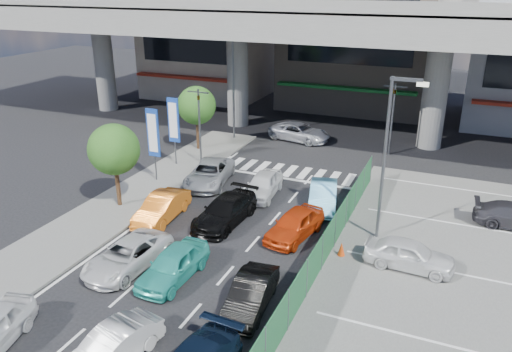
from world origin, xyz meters
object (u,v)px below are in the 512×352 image
at_px(kei_truck_front_right, 323,196).
at_px(street_lamp_left, 235,80).
at_px(signboard_near, 153,135).
at_px(traffic_cone, 341,249).
at_px(hatch_black_mid_right, 251,294).
at_px(taxi_teal_mid, 173,265).
at_px(traffic_light_left, 199,108).
at_px(crossing_wagon_silver, 299,132).
at_px(sedan_white_mid_left, 128,256).
at_px(taxi_orange_left, 162,208).
at_px(taxi_orange_right, 295,224).
at_px(sedan_white_front_mid, 263,185).
at_px(wagon_silver_front_left, 209,173).
at_px(tree_far, 197,106).
at_px(tree_near, 114,150).
at_px(traffic_light_right, 394,102).
at_px(parked_sedan_white, 409,254).
at_px(sedan_black_mid, 225,211).
at_px(hatch_white_back_mid, 111,347).
at_px(signboard_far, 174,122).
at_px(street_lamp_right, 389,147).

bearing_deg(kei_truck_front_right, street_lamp_left, 122.36).
height_order(signboard_near, traffic_cone, signboard_near).
bearing_deg(hatch_black_mid_right, taxi_teal_mid, 165.64).
bearing_deg(traffic_light_left, crossing_wagon_silver, 59.02).
bearing_deg(signboard_near, traffic_cone, -18.86).
height_order(sedan_white_mid_left, hatch_black_mid_right, hatch_black_mid_right).
bearing_deg(taxi_orange_left, taxi_teal_mid, -56.70).
bearing_deg(taxi_orange_right, sedan_white_front_mid, 140.02).
bearing_deg(taxi_teal_mid, signboard_near, 128.69).
height_order(taxi_teal_mid, wagon_silver_front_left, taxi_teal_mid).
bearing_deg(hatch_black_mid_right, sedan_white_front_mid, 103.83).
height_order(tree_far, taxi_orange_left, tree_far).
bearing_deg(wagon_silver_front_left, tree_near, -132.82).
relative_size(traffic_light_right, tree_far, 1.08).
bearing_deg(traffic_cone, taxi_teal_mid, -143.12).
xyz_separation_m(traffic_light_right, traffic_cone, (0.32, -15.45, -3.54)).
height_order(tree_near, parked_sedan_white, tree_near).
bearing_deg(street_lamp_left, sedan_black_mid, -67.08).
bearing_deg(taxi_orange_left, traffic_light_left, 100.96).
relative_size(taxi_orange_left, parked_sedan_white, 1.08).
distance_m(taxi_teal_mid, taxi_orange_right, 6.59).
xyz_separation_m(traffic_light_left, street_lamp_left, (-0.13, 6.00, 0.83)).
distance_m(traffic_light_left, parked_sedan_white, 17.44).
bearing_deg(hatch_white_back_mid, traffic_cone, 72.46).
bearing_deg(sedan_white_mid_left, tree_far, 112.98).
bearing_deg(taxi_teal_mid, signboard_far, 122.60).
distance_m(signboard_far, tree_near, 7.03).
bearing_deg(street_lamp_left, taxi_teal_mid, -72.55).
bearing_deg(signboard_far, hatch_white_back_mid, -64.89).
bearing_deg(crossing_wagon_silver, tree_far, 140.24).
bearing_deg(taxi_orange_right, tree_far, 148.29).
bearing_deg(taxi_teal_mid, hatch_white_back_mid, -79.79).
distance_m(traffic_light_left, signboard_near, 4.22).
xyz_separation_m(sedan_black_mid, wagon_silver_front_left, (-3.31, 4.46, -0.01)).
bearing_deg(signboard_far, kei_truck_front_right, -13.11).
bearing_deg(traffic_light_left, sedan_white_mid_left, -74.82).
xyz_separation_m(tree_near, taxi_orange_left, (3.11, -0.44, -2.70)).
bearing_deg(sedan_white_front_mid, street_lamp_right, -24.10).
relative_size(sedan_black_mid, wagon_silver_front_left, 0.97).
xyz_separation_m(hatch_white_back_mid, kei_truck_front_right, (3.10, 14.58, 0.07)).
distance_m(traffic_light_right, sedan_white_front_mid, 12.29).
bearing_deg(hatch_black_mid_right, traffic_light_left, 119.57).
bearing_deg(taxi_teal_mid, street_lamp_left, 108.97).
relative_size(traffic_light_left, taxi_orange_left, 1.24).
distance_m(signboard_far, taxi_orange_right, 12.84).
xyz_separation_m(street_lamp_right, hatch_black_mid_right, (-3.67, -7.64, -4.14)).
bearing_deg(sedan_white_front_mid, traffic_light_right, 56.82).
distance_m(sedan_black_mid, wagon_silver_front_left, 5.55).
xyz_separation_m(street_lamp_right, street_lamp_left, (-13.50, 12.00, 0.00)).
distance_m(tree_far, kei_truck_front_right, 13.17).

